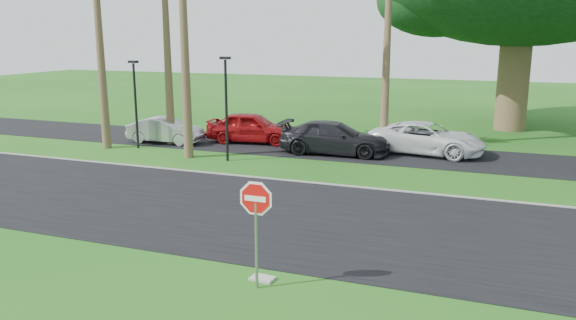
{
  "coord_description": "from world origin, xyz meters",
  "views": [
    {
      "loc": [
        5.28,
        -13.71,
        5.58
      ],
      "look_at": [
        -0.66,
        2.07,
        1.8
      ],
      "focal_mm": 35.0,
      "sensor_mm": 36.0,
      "label": 1
    }
  ],
  "objects_px": {
    "car_minivan": "(427,139)",
    "stop_sign_near": "(256,213)",
    "car_silver": "(165,131)",
    "car_red": "(252,128)",
    "car_dark": "(334,138)"
  },
  "relations": [
    {
      "from": "stop_sign_near",
      "to": "car_minivan",
      "type": "distance_m",
      "value": 16.23
    },
    {
      "from": "car_silver",
      "to": "car_minivan",
      "type": "distance_m",
      "value": 13.3
    },
    {
      "from": "car_dark",
      "to": "car_red",
      "type": "bearing_deg",
      "value": 72.56
    },
    {
      "from": "car_silver",
      "to": "car_dark",
      "type": "height_order",
      "value": "car_dark"
    },
    {
      "from": "car_minivan",
      "to": "stop_sign_near",
      "type": "bearing_deg",
      "value": -179.0
    },
    {
      "from": "car_silver",
      "to": "car_dark",
      "type": "xyz_separation_m",
      "value": [
        9.03,
        0.47,
        0.1
      ]
    },
    {
      "from": "car_silver",
      "to": "car_minivan",
      "type": "bearing_deg",
      "value": -84.37
    },
    {
      "from": "car_minivan",
      "to": "car_dark",
      "type": "bearing_deg",
      "value": 117.32
    },
    {
      "from": "stop_sign_near",
      "to": "car_red",
      "type": "bearing_deg",
      "value": 114.58
    },
    {
      "from": "stop_sign_near",
      "to": "car_red",
      "type": "height_order",
      "value": "stop_sign_near"
    },
    {
      "from": "car_red",
      "to": "car_dark",
      "type": "bearing_deg",
      "value": -112.28
    },
    {
      "from": "car_silver",
      "to": "car_red",
      "type": "bearing_deg",
      "value": -70.84
    },
    {
      "from": "car_red",
      "to": "car_minivan",
      "type": "bearing_deg",
      "value": -96.25
    },
    {
      "from": "stop_sign_near",
      "to": "car_silver",
      "type": "xyz_separation_m",
      "value": [
        -11.42,
        14.12,
        -1.11
      ]
    },
    {
      "from": "car_silver",
      "to": "car_minivan",
      "type": "xyz_separation_m",
      "value": [
        13.15,
        1.99,
        0.09
      ]
    }
  ]
}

